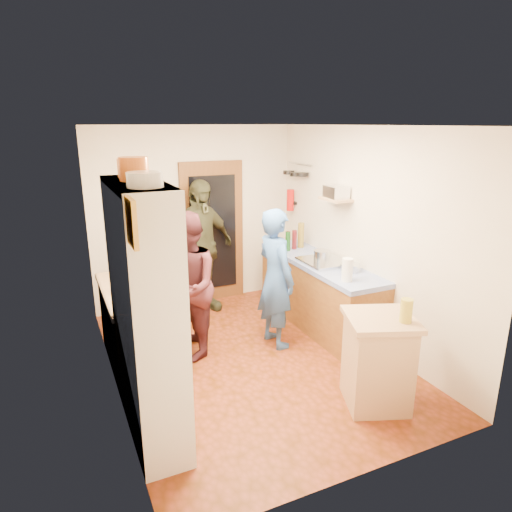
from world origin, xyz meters
TOP-DOWN VIEW (x-y plane):
  - floor at (0.00, 0.00)m, footprint 3.00×4.00m
  - ceiling at (0.00, 0.00)m, footprint 3.00×4.00m
  - wall_back at (0.00, 2.01)m, footprint 3.00×0.02m
  - wall_front at (0.00, -2.01)m, footprint 3.00×0.02m
  - wall_left at (-1.51, 0.00)m, footprint 0.02×4.00m
  - wall_right at (1.51, 0.00)m, footprint 0.02×4.00m
  - door_frame at (0.25, 1.97)m, footprint 0.95×0.06m
  - door_glass at (0.25, 1.94)m, footprint 0.70×0.02m
  - hutch_body at (-1.30, -0.80)m, footprint 0.40×1.20m
  - hutch_top_shelf at (-1.30, -0.80)m, footprint 0.40×1.14m
  - plate_stack at (-1.30, -1.13)m, footprint 0.25×0.25m
  - orange_pot_a at (-1.30, -0.72)m, footprint 0.22×0.22m
  - orange_pot_b at (-1.30, -0.44)m, footprint 0.17×0.17m
  - left_counter_base at (-1.20, 0.45)m, footprint 0.60×1.40m
  - left_counter_top at (-1.20, 0.45)m, footprint 0.64×1.44m
  - toaster at (-1.15, 0.03)m, footprint 0.27×0.21m
  - kettle at (-1.25, 0.36)m, footprint 0.17×0.17m
  - orange_bowl at (-1.12, 0.61)m, footprint 0.25×0.25m
  - chopping_board at (-1.18, 0.95)m, footprint 0.32×0.24m
  - right_counter_base at (1.20, 0.50)m, footprint 0.60×2.20m
  - right_counter_top at (1.20, 0.50)m, footprint 0.62×2.22m
  - hob at (1.20, 0.38)m, footprint 0.55×0.58m
  - pot_on_hob at (1.15, 0.37)m, footprint 0.21×0.21m
  - bottle_a at (1.05, 1.09)m, footprint 0.07×0.07m
  - bottle_b at (1.18, 1.14)m, footprint 0.07×0.07m
  - bottle_c at (1.31, 1.18)m, footprint 0.11×0.11m
  - paper_towel at (1.05, -0.31)m, footprint 0.15×0.15m
  - mixing_bowl at (1.30, -0.02)m, footprint 0.31×0.31m
  - island_base at (0.74, -1.28)m, footprint 0.71×0.71m
  - island_top at (0.74, -1.28)m, footprint 0.80×0.80m
  - cutting_board at (0.71, -1.22)m, footprint 0.43×0.39m
  - oil_jar at (0.86, -1.46)m, footprint 0.14×0.14m
  - pan_rail at (1.46, 1.52)m, footprint 0.02×0.65m
  - pan_hang_a at (1.40, 1.35)m, footprint 0.18×0.18m
  - pan_hang_b at (1.40, 1.55)m, footprint 0.16×0.16m
  - pan_hang_c at (1.40, 1.75)m, footprint 0.17×0.17m
  - wall_shelf at (1.37, 0.45)m, footprint 0.26×0.42m
  - radio at (1.37, 0.45)m, footprint 0.24×0.31m
  - ext_bracket at (1.47, 1.70)m, footprint 0.06×0.10m
  - fire_extinguisher at (1.41, 1.70)m, footprint 0.11×0.11m
  - picture_frame at (-1.48, -1.55)m, footprint 0.03×0.25m
  - person_hob at (0.47, 0.23)m, footprint 0.46×0.65m
  - person_left at (-0.57, 0.45)m, footprint 0.75×0.90m
  - person_back at (-0.05, 1.62)m, footprint 1.20×0.80m

SIDE VIEW (x-z plane):
  - floor at x=0.00m, z-range -0.02..0.00m
  - right_counter_base at x=1.20m, z-range 0.00..0.84m
  - left_counter_base at x=-1.20m, z-range 0.00..0.85m
  - island_base at x=0.74m, z-range 0.00..0.86m
  - person_hob at x=0.47m, z-range 0.00..1.69m
  - person_left at x=-0.57m, z-range 0.00..1.70m
  - right_counter_top at x=1.20m, z-range 0.84..0.90m
  - left_counter_top at x=-1.20m, z-range 0.85..0.90m
  - island_top at x=0.74m, z-range 0.86..0.91m
  - cutting_board at x=0.71m, z-range 0.89..0.91m
  - chopping_board at x=-1.18m, z-range 0.90..0.92m
  - hob at x=1.20m, z-range 0.90..0.94m
  - mixing_bowl at x=1.30m, z-range 0.90..0.99m
  - orange_bowl at x=-1.12m, z-range 0.90..0.99m
  - person_back at x=-0.05m, z-range 0.00..1.90m
  - kettle at x=-1.25m, z-range 0.90..1.07m
  - toaster at x=-1.15m, z-range 0.90..1.08m
  - pot_on_hob at x=1.15m, z-range 0.94..1.08m
  - oil_jar at x=0.86m, z-range 0.91..1.13m
  - paper_towel at x=1.05m, z-range 0.90..1.17m
  - bottle_b at x=1.18m, z-range 0.90..1.17m
  - bottle_a at x=1.05m, z-range 0.90..1.17m
  - door_frame at x=0.25m, z-range 0.00..2.10m
  - door_glass at x=0.25m, z-range 0.20..1.90m
  - bottle_c at x=1.31m, z-range 0.90..1.26m
  - hutch_body at x=-1.30m, z-range 0.00..2.20m
  - wall_back at x=0.00m, z-range 0.00..2.60m
  - wall_front at x=0.00m, z-range 0.00..2.60m
  - wall_left at x=-1.51m, z-range 0.00..2.60m
  - wall_right at x=1.51m, z-range 0.00..2.60m
  - ext_bracket at x=1.47m, z-range 1.43..1.47m
  - fire_extinguisher at x=1.41m, z-range 1.34..1.66m
  - wall_shelf at x=1.37m, z-range 1.69..1.71m
  - radio at x=1.37m, z-range 1.72..1.86m
  - pan_hang_b at x=1.40m, z-range 1.88..1.92m
  - pan_hang_c at x=1.40m, z-range 1.89..1.93m
  - pan_hang_a at x=1.40m, z-range 1.90..1.94m
  - pan_rail at x=1.46m, z-range 2.04..2.06m
  - picture_frame at x=-1.48m, z-range 1.90..2.20m
  - hutch_top_shelf at x=-1.30m, z-range 2.16..2.20m
  - plate_stack at x=-1.30m, z-range 2.20..2.30m
  - orange_pot_b at x=-1.30m, z-range 2.20..2.35m
  - orange_pot_a at x=-1.30m, z-range 2.20..2.38m
  - ceiling at x=0.00m, z-range 2.60..2.62m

